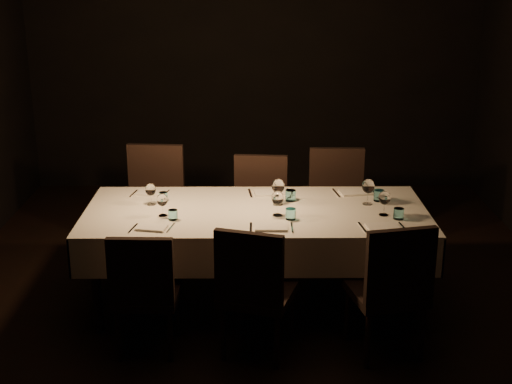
{
  "coord_description": "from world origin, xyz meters",
  "views": [
    {
      "loc": [
        -0.03,
        -4.94,
        2.52
      ],
      "look_at": [
        0.0,
        0.0,
        0.9
      ],
      "focal_mm": 50.0,
      "sensor_mm": 36.0,
      "label": 1
    }
  ],
  "objects_px": {
    "chair_near_center": "(254,287)",
    "chair_far_right": "(337,201)",
    "dining_table": "(256,219)",
    "chair_near_right": "(392,285)",
    "chair_far_center": "(260,207)",
    "chair_near_left": "(144,288)",
    "chair_far_left": "(154,200)"
  },
  "relations": [
    {
      "from": "chair_near_center",
      "to": "chair_near_right",
      "type": "xyz_separation_m",
      "value": [
        0.89,
        -0.0,
        0.01
      ]
    },
    {
      "from": "chair_far_right",
      "to": "chair_near_center",
      "type": "bearing_deg",
      "value": -112.71
    },
    {
      "from": "chair_near_right",
      "to": "chair_far_right",
      "type": "height_order",
      "value": "chair_far_right"
    },
    {
      "from": "chair_far_center",
      "to": "chair_far_right",
      "type": "distance_m",
      "value": 0.67
    },
    {
      "from": "chair_near_right",
      "to": "dining_table",
      "type": "bearing_deg",
      "value": -54.38
    },
    {
      "from": "chair_near_center",
      "to": "chair_far_right",
      "type": "xyz_separation_m",
      "value": [
        0.72,
        1.62,
        0.03
      ]
    },
    {
      "from": "chair_far_left",
      "to": "chair_far_center",
      "type": "distance_m",
      "value": 0.91
    },
    {
      "from": "chair_near_right",
      "to": "chair_far_center",
      "type": "bearing_deg",
      "value": -73.99
    },
    {
      "from": "dining_table",
      "to": "chair_near_right",
      "type": "height_order",
      "value": "chair_near_right"
    },
    {
      "from": "chair_near_left",
      "to": "chair_near_right",
      "type": "height_order",
      "value": "chair_near_right"
    },
    {
      "from": "dining_table",
      "to": "chair_far_center",
      "type": "bearing_deg",
      "value": 87.24
    },
    {
      "from": "chair_near_center",
      "to": "chair_far_right",
      "type": "distance_m",
      "value": 1.77
    },
    {
      "from": "dining_table",
      "to": "chair_near_center",
      "type": "relative_size",
      "value": 2.72
    },
    {
      "from": "chair_near_center",
      "to": "chair_far_left",
      "type": "distance_m",
      "value": 1.85
    },
    {
      "from": "chair_far_center",
      "to": "chair_far_right",
      "type": "height_order",
      "value": "chair_far_right"
    },
    {
      "from": "chair_near_left",
      "to": "chair_near_center",
      "type": "bearing_deg",
      "value": 178.26
    },
    {
      "from": "chair_far_right",
      "to": "chair_far_center",
      "type": "bearing_deg",
      "value": -171.4
    },
    {
      "from": "dining_table",
      "to": "chair_near_center",
      "type": "xyz_separation_m",
      "value": [
        -0.02,
        -0.78,
        -0.17
      ]
    },
    {
      "from": "chair_near_center",
      "to": "chair_far_left",
      "type": "xyz_separation_m",
      "value": [
        -0.85,
        1.64,
        0.04
      ]
    },
    {
      "from": "chair_far_left",
      "to": "chair_far_right",
      "type": "height_order",
      "value": "chair_far_left"
    },
    {
      "from": "chair_far_left",
      "to": "chair_far_center",
      "type": "xyz_separation_m",
      "value": [
        0.91,
        -0.11,
        -0.03
      ]
    },
    {
      "from": "chair_near_right",
      "to": "chair_far_left",
      "type": "distance_m",
      "value": 2.39
    },
    {
      "from": "dining_table",
      "to": "chair_far_left",
      "type": "relative_size",
      "value": 2.5
    },
    {
      "from": "chair_near_center",
      "to": "chair_near_left",
      "type": "bearing_deg",
      "value": 14.31
    },
    {
      "from": "dining_table",
      "to": "chair_far_left",
      "type": "height_order",
      "value": "chair_far_left"
    },
    {
      "from": "chair_near_left",
      "to": "chair_far_center",
      "type": "height_order",
      "value": "chair_far_center"
    },
    {
      "from": "chair_near_left",
      "to": "chair_far_center",
      "type": "relative_size",
      "value": 0.92
    },
    {
      "from": "chair_near_left",
      "to": "chair_far_left",
      "type": "xyz_separation_m",
      "value": [
        -0.14,
        1.6,
        0.06
      ]
    },
    {
      "from": "chair_near_right",
      "to": "chair_far_left",
      "type": "xyz_separation_m",
      "value": [
        -1.74,
        1.64,
        0.03
      ]
    },
    {
      "from": "chair_near_left",
      "to": "chair_far_left",
      "type": "height_order",
      "value": "chair_far_left"
    },
    {
      "from": "chair_near_right",
      "to": "chair_far_center",
      "type": "xyz_separation_m",
      "value": [
        -0.83,
        1.53,
        -0.0
      ]
    },
    {
      "from": "chair_near_left",
      "to": "chair_far_left",
      "type": "bearing_deg",
      "value": -83.44
    }
  ]
}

